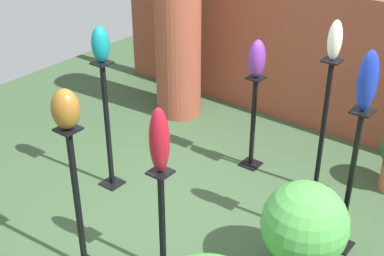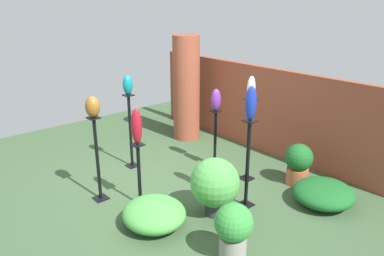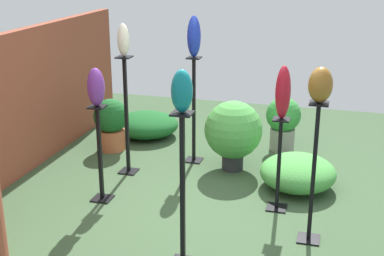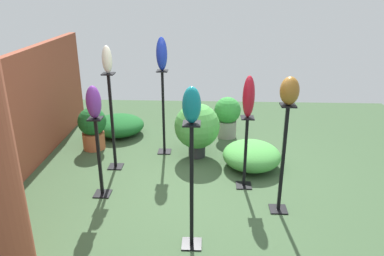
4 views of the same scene
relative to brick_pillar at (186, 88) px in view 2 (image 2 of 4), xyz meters
name	(u,v)px [view 2 (image 2 of 4)]	position (x,y,z in m)	size (l,w,h in m)	color
ground_plane	(166,185)	(1.46, -1.65, -1.08)	(8.00, 8.00, 0.00)	#385133
brick_wall_back	(262,109)	(1.46, 0.68, -0.26)	(5.60, 0.12, 1.64)	brown
brick_pillar	(186,88)	(0.00, 0.00, 0.00)	(0.55, 0.55, 2.16)	brown
pedestal_violet	(215,141)	(1.40, -0.51, -0.62)	(0.20, 0.20, 1.02)	black
pedestal_teal	(131,134)	(0.48, -1.67, -0.47)	(0.20, 0.20, 1.31)	black
pedestal_bronze	(98,163)	(1.15, -2.65, -0.49)	(0.20, 0.20, 1.29)	black
pedestal_cobalt	(247,168)	(2.69, -1.15, -0.48)	(0.20, 0.20, 1.30)	black
pedestal_ivory	(248,143)	(2.15, -0.50, -0.45)	(0.20, 0.20, 1.37)	black
pedestal_ruby	(139,178)	(1.69, -2.30, -0.65)	(0.20, 0.20, 0.95)	black
art_vase_violet	(216,100)	(1.40, -0.51, 0.13)	(0.17, 0.17, 0.39)	#6B2D8C
art_vase_teal	(128,85)	(0.48, -1.67, 0.40)	(0.16, 0.17, 0.33)	#0F727A
art_vase_bronze	(93,107)	(1.15, -2.65, 0.36)	(0.21, 0.20, 0.30)	brown
art_vase_cobalt	(251,103)	(2.69, -1.15, 0.46)	(0.15, 0.16, 0.48)	#192D9E
art_vase_ivory	(251,88)	(2.15, -0.50, 0.47)	(0.12, 0.13, 0.36)	beige
art_vase_ruby	(137,126)	(1.69, -2.30, 0.13)	(0.15, 0.15, 0.52)	maroon
potted_plant_front_left	(215,183)	(2.57, -1.66, -0.60)	(0.68, 0.68, 0.83)	#2D2D33
potted_plant_mid_left	(234,229)	(3.38, -2.15, -0.68)	(0.45, 0.45, 0.70)	gray
potted_plant_back_center	(298,162)	(2.79, -0.01, -0.71)	(0.44, 0.44, 0.68)	#B25B38
foliage_bed_east	(154,214)	(2.25, -2.45, -0.90)	(0.87, 0.82, 0.36)	#479942
foliage_bed_west	(324,193)	(3.40, -0.25, -0.91)	(0.88, 0.90, 0.33)	#195923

